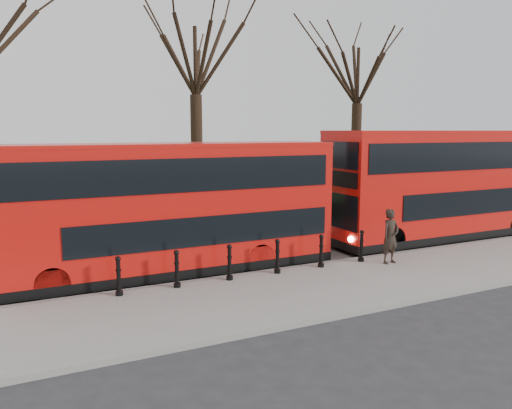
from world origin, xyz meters
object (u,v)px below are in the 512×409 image
bollard_row (254,260)px  bus_lead (173,209)px  pedestrian (391,236)px  bus_rear (450,185)px

bollard_row → bus_lead: (-1.92, 1.78, 1.40)m
bollard_row → pedestrian: size_ratio=4.50×
bus_rear → pedestrian: 5.91m
bollard_row → pedestrian: 4.70m
bus_lead → bus_rear: bus_rear is taller
bollard_row → pedestrian: bearing=-7.3°
bus_rear → pedestrian: bus_rear is taller
bollard_row → bus_rear: bearing=10.8°
bollard_row → bus_lead: 2.97m
bus_lead → pedestrian: (6.56, -2.38, -1.00)m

